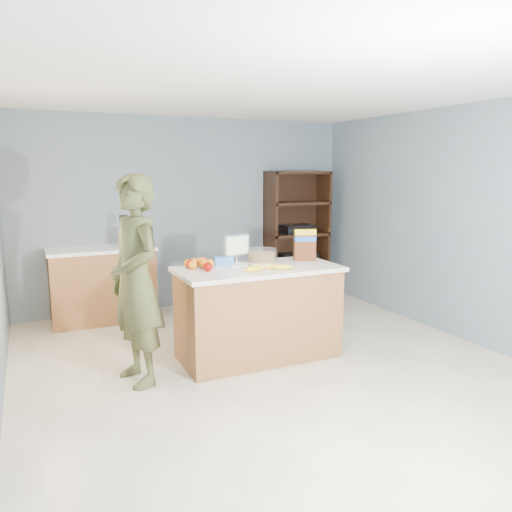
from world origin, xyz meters
name	(u,v)px	position (x,y,z in m)	size (l,w,h in m)	color
floor	(272,367)	(0.00, 0.00, 0.00)	(4.50, 5.00, 0.02)	beige
walls	(273,189)	(0.00, 0.00, 1.65)	(4.52, 5.02, 2.51)	slate
counter_peninsula	(258,316)	(0.00, 0.30, 0.42)	(1.56, 0.76, 0.90)	brown
back_cabinet	(103,284)	(-1.20, 2.20, 0.45)	(1.24, 0.62, 0.90)	brown
shelving_unit	(295,236)	(1.55, 2.35, 0.86)	(0.90, 0.40, 1.80)	black
person	(136,281)	(-1.18, 0.21, 0.90)	(0.65, 0.43, 1.79)	#414423
knife_block	(124,237)	(-0.93, 2.13, 1.02)	(0.12, 0.10, 0.31)	tan
envelopes	(250,265)	(-0.04, 0.40, 0.90)	(0.42, 0.14, 0.00)	white
bananas	(266,268)	(0.01, 0.14, 0.92)	(0.50, 0.17, 0.05)	yellow
apples	(199,266)	(-0.56, 0.40, 0.94)	(0.19, 0.27, 0.09)	#860701
oranges	(200,263)	(-0.51, 0.52, 0.94)	(0.27, 0.24, 0.08)	orange
blue_carton	(224,261)	(-0.26, 0.54, 0.94)	(0.18, 0.12, 0.08)	blue
salad_bowl	(262,256)	(0.16, 0.56, 0.96)	(0.30, 0.30, 0.13)	#267219
tv	(237,246)	(-0.09, 0.63, 1.06)	(0.28, 0.12, 0.28)	silver
cereal_box	(305,242)	(0.58, 0.41, 1.09)	(0.23, 0.15, 0.33)	#592B14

